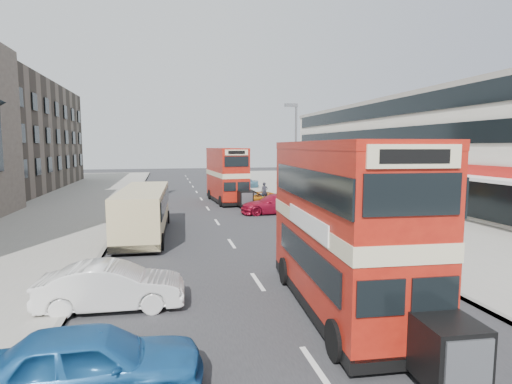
{
  "coord_description": "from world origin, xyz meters",
  "views": [
    {
      "loc": [
        -3.17,
        -12.1,
        4.93
      ],
      "look_at": [
        1.05,
        7.02,
        2.72
      ],
      "focal_mm": 28.71,
      "sensor_mm": 36.0,
      "label": 1
    }
  ],
  "objects": [
    {
      "name": "kerb_right",
      "position": [
        6.1,
        20.0,
        0.07
      ],
      "size": [
        0.2,
        90.0,
        0.16
      ],
      "primitive_type": "cube",
      "color": "gray",
      "rests_on": "ground"
    },
    {
      "name": "kerb_left",
      "position": [
        -6.1,
        20.0,
        0.07
      ],
      "size": [
        0.2,
        90.0,
        0.16
      ],
      "primitive_type": "cube",
      "color": "gray",
      "rests_on": "ground"
    },
    {
      "name": "car_right_a",
      "position": [
        4.53,
        16.54,
        0.72
      ],
      "size": [
        4.98,
        2.06,
        1.44
      ],
      "primitive_type": "imported",
      "rotation": [
        0.0,
        0.0,
        -1.56
      ],
      "color": "maroon",
      "rests_on": "ground"
    },
    {
      "name": "street_lamp",
      "position": [
        6.52,
        18.0,
        4.78
      ],
      "size": [
        1.0,
        0.2,
        8.12
      ],
      "color": "slate",
      "rests_on": "ground"
    },
    {
      "name": "car_right_b",
      "position": [
        4.52,
        21.55,
        0.53
      ],
      "size": [
        3.89,
        1.89,
        1.07
      ],
      "primitive_type": "imported",
      "rotation": [
        0.0,
        0.0,
        -1.6
      ],
      "color": "orange",
      "rests_on": "ground"
    },
    {
      "name": "pedestrian_far",
      "position": [
        8.71,
        29.51,
        1.01
      ],
      "size": [
        1.03,
        0.49,
        1.72
      ],
      "primitive_type": "imported",
      "rotation": [
        0.0,
        0.0,
        -0.07
      ],
      "color": "gray",
      "rests_on": "pavement_right"
    },
    {
      "name": "commercial_row",
      "position": [
        19.95,
        22.0,
        4.7
      ],
      "size": [
        9.9,
        46.2,
        9.3
      ],
      "color": "beige",
      "rests_on": "ground"
    },
    {
      "name": "cyclist",
      "position": [
        4.84,
        20.89,
        0.65
      ],
      "size": [
        0.63,
        1.57,
        1.91
      ],
      "rotation": [
        0.0,
        0.0,
        -0.06
      ],
      "color": "gray",
      "rests_on": "ground"
    },
    {
      "name": "bus_main",
      "position": [
        1.93,
        -1.01,
        2.58
      ],
      "size": [
        2.95,
        9.03,
        4.9
      ],
      "rotation": [
        0.0,
        0.0,
        3.08
      ],
      "color": "black",
      "rests_on": "ground"
    },
    {
      "name": "pavement_right",
      "position": [
        12.0,
        20.0,
        0.07
      ],
      "size": [
        12.0,
        90.0,
        0.15
      ],
      "primitive_type": "cube",
      "color": "gray",
      "rests_on": "ground"
    },
    {
      "name": "ground",
      "position": [
        0.0,
        0.0,
        0.0
      ],
      "size": [
        160.0,
        160.0,
        0.0
      ],
      "primitive_type": "plane",
      "color": "#28282B",
      "rests_on": "ground"
    },
    {
      "name": "car_right_c",
      "position": [
        5.29,
        34.06,
        0.66
      ],
      "size": [
        4.05,
        2.01,
        1.32
      ],
      "primitive_type": "imported",
      "rotation": [
        0.0,
        0.0,
        -1.45
      ],
      "color": "teal",
      "rests_on": "ground"
    },
    {
      "name": "pedestrian_near",
      "position": [
        8.33,
        13.47,
        1.14
      ],
      "size": [
        0.76,
        0.54,
        1.99
      ],
      "primitive_type": "imported",
      "rotation": [
        0.0,
        0.0,
        3.2
      ],
      "color": "gray",
      "rests_on": "pavement_right"
    },
    {
      "name": "coach",
      "position": [
        -4.42,
        10.92,
        1.43
      ],
      "size": [
        2.75,
        9.25,
        2.43
      ],
      "rotation": [
        0.0,
        0.0,
        -0.05
      ],
      "color": "black",
      "rests_on": "ground"
    },
    {
      "name": "pavement_left",
      "position": [
        -12.0,
        20.0,
        0.07
      ],
      "size": [
        12.0,
        90.0,
        0.15
      ],
      "primitive_type": "cube",
      "color": "gray",
      "rests_on": "ground"
    },
    {
      "name": "car_left_near",
      "position": [
        -4.7,
        -4.09,
        0.74
      ],
      "size": [
        4.4,
        1.87,
        1.48
      ],
      "primitive_type": "imported",
      "rotation": [
        0.0,
        0.0,
        1.6
      ],
      "color": "#1C5B9C",
      "rests_on": "ground"
    },
    {
      "name": "bus_second",
      "position": [
        2.05,
        23.43,
        2.42
      ],
      "size": [
        2.88,
        8.39,
        4.59
      ],
      "rotation": [
        0.0,
        0.0,
        3.22
      ],
      "color": "black",
      "rests_on": "ground"
    },
    {
      "name": "road_surface",
      "position": [
        0.0,
        20.0,
        0.01
      ],
      "size": [
        12.0,
        90.0,
        0.01
      ],
      "primitive_type": "cube",
      "color": "#28282B",
      "rests_on": "ground"
    },
    {
      "name": "car_left_front",
      "position": [
        -4.85,
        0.54,
        0.71
      ],
      "size": [
        4.36,
        1.7,
        1.42
      ],
      "primitive_type": "imported",
      "rotation": [
        0.0,
        0.0,
        1.52
      ],
      "color": "silver",
      "rests_on": "ground"
    }
  ]
}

